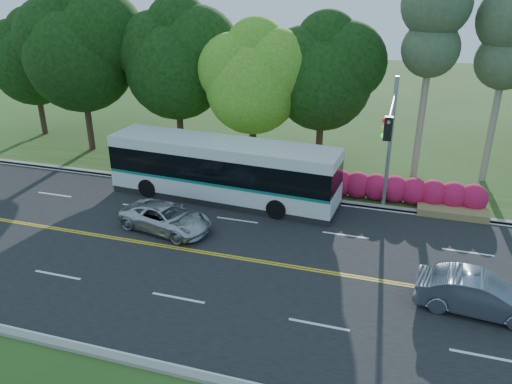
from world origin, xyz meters
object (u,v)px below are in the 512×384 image
(transit_bus, at_px, (222,171))
(sedan, at_px, (479,294))
(traffic_signal, at_px, (390,134))
(suv, at_px, (166,218))

(transit_bus, bearing_deg, sedan, -24.46)
(traffic_signal, distance_m, suv, 11.42)
(transit_bus, height_order, sedan, transit_bus)
(traffic_signal, bearing_deg, transit_bus, 177.37)
(traffic_signal, relative_size, suv, 1.51)
(transit_bus, distance_m, suv, 4.60)
(transit_bus, xyz_separation_m, suv, (-1.34, -4.28, -1.00))
(transit_bus, distance_m, sedan, 14.32)
(transit_bus, xyz_separation_m, sedan, (12.56, -6.82, -0.91))
(sedan, bearing_deg, transit_bus, 66.65)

